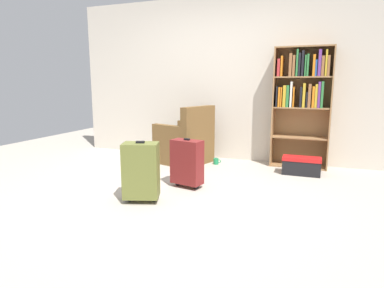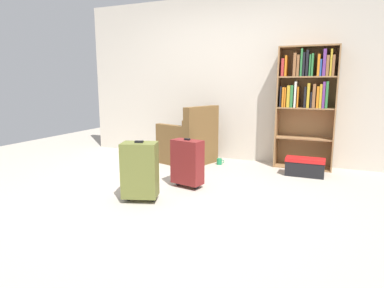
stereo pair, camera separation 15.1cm
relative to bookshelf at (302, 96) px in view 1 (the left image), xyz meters
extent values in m
plane|color=#B2A899|center=(-1.30, -1.76, -1.06)|extent=(8.80, 8.80, 0.00)
cube|color=beige|center=(-1.30, 0.20, 0.24)|extent=(5.03, 0.10, 2.60)
cube|color=olive|center=(-0.40, -0.02, -0.18)|extent=(0.02, 0.29, 1.75)
cube|color=olive|center=(0.39, -0.02, -0.18)|extent=(0.02, 0.29, 1.75)
cube|color=olive|center=(0.00, 0.12, -0.18)|extent=(0.81, 0.02, 1.75)
cube|color=olive|center=(0.00, -0.02, -1.05)|extent=(0.77, 0.27, 0.02)
cube|color=olive|center=(0.00, -0.02, -0.61)|extent=(0.77, 0.27, 0.02)
cube|color=olive|center=(0.00, -0.02, -0.17)|extent=(0.77, 0.27, 0.02)
cube|color=olive|center=(0.00, -0.02, 0.27)|extent=(0.77, 0.27, 0.02)
cube|color=olive|center=(0.00, -0.02, 0.69)|extent=(0.77, 0.27, 0.02)
cube|color=black|center=(-0.35, -0.06, -0.01)|extent=(0.02, 0.18, 0.30)
cube|color=orange|center=(-0.32, -0.03, -0.02)|extent=(0.03, 0.23, 0.28)
cube|color=orange|center=(-0.29, -0.07, -0.02)|extent=(0.02, 0.16, 0.28)
cube|color=gold|center=(-0.24, -0.06, 0.00)|extent=(0.04, 0.18, 0.31)
cube|color=#2D7238|center=(-0.20, -0.06, 0.00)|extent=(0.04, 0.18, 0.31)
cube|color=silver|center=(-0.15, -0.03, 0.02)|extent=(0.03, 0.24, 0.37)
cube|color=orange|center=(-0.11, -0.05, -0.01)|extent=(0.02, 0.20, 0.29)
cube|color=black|center=(-0.01, -0.04, -0.01)|extent=(0.03, 0.22, 0.29)
cube|color=gold|center=(0.03, -0.06, 0.01)|extent=(0.04, 0.18, 0.34)
cube|color=black|center=(0.07, -0.05, -0.05)|extent=(0.02, 0.20, 0.22)
cube|color=brown|center=(0.10, -0.06, 0.01)|extent=(0.04, 0.18, 0.33)
cube|color=orange|center=(0.15, -0.06, -0.01)|extent=(0.03, 0.18, 0.30)
cube|color=gold|center=(0.19, -0.05, 0.00)|extent=(0.03, 0.20, 0.33)
cube|color=#66337F|center=(0.23, -0.05, 0.02)|extent=(0.03, 0.19, 0.36)
cube|color=#2D7238|center=(0.27, -0.05, 0.02)|extent=(0.03, 0.20, 0.37)
cube|color=#B22D2D|center=(-0.34, -0.05, 0.40)|extent=(0.04, 0.20, 0.25)
cube|color=orange|center=(-0.30, -0.06, 0.42)|extent=(0.02, 0.18, 0.29)
cube|color=brown|center=(-0.18, -0.05, 0.44)|extent=(0.04, 0.20, 0.32)
cube|color=brown|center=(-0.13, -0.04, 0.42)|extent=(0.03, 0.22, 0.29)
cube|color=#2D7238|center=(-0.09, -0.04, 0.47)|extent=(0.03, 0.23, 0.37)
cube|color=black|center=(-0.06, -0.04, 0.44)|extent=(0.03, 0.22, 0.32)
cube|color=black|center=(-0.02, -0.05, 0.45)|extent=(0.03, 0.19, 0.35)
cube|color=#2D7238|center=(0.02, -0.04, 0.42)|extent=(0.02, 0.23, 0.29)
cube|color=#2D7238|center=(0.05, -0.06, 0.43)|extent=(0.03, 0.18, 0.30)
cube|color=orange|center=(0.13, -0.05, 0.43)|extent=(0.03, 0.21, 0.30)
cube|color=#264C99|center=(0.17, -0.05, 0.39)|extent=(0.02, 0.21, 0.23)
cube|color=#66337F|center=(0.21, -0.04, 0.46)|extent=(0.04, 0.21, 0.36)
cube|color=brown|center=(0.25, -0.03, 0.42)|extent=(0.04, 0.23, 0.27)
cube|color=gold|center=(0.29, -0.06, 0.46)|extent=(0.03, 0.18, 0.35)
cube|color=brown|center=(0.32, -0.04, 0.42)|extent=(0.03, 0.22, 0.28)
cube|color=brown|center=(-1.73, -0.35, -0.86)|extent=(0.88, 0.88, 0.40)
cube|color=#91724F|center=(-1.73, -0.35, -0.62)|extent=(0.71, 0.66, 0.08)
cube|color=brown|center=(-1.45, -0.44, -0.41)|extent=(0.33, 0.70, 0.50)
cube|color=brown|center=(-1.63, -0.07, -0.55)|extent=(0.70, 0.31, 0.22)
cube|color=brown|center=(-1.82, -0.64, -0.55)|extent=(0.70, 0.31, 0.22)
cylinder|color=#1E7F4C|center=(-1.20, -0.31, -1.01)|extent=(0.08, 0.08, 0.10)
torus|color=#1E7F4C|center=(-1.15, -0.31, -1.01)|extent=(0.06, 0.01, 0.06)
cube|color=black|center=(0.06, -0.46, -0.95)|extent=(0.50, 0.22, 0.22)
cube|color=red|center=(0.06, -0.46, -0.84)|extent=(0.51, 0.23, 0.05)
cube|color=maroon|center=(-1.21, -1.53, -0.74)|extent=(0.40, 0.26, 0.53)
cube|color=black|center=(-1.21, -1.53, -0.47)|extent=(0.07, 0.05, 0.02)
cylinder|color=black|center=(-1.33, -1.51, -1.03)|extent=(0.06, 0.06, 0.05)
cylinder|color=black|center=(-1.08, -1.56, -1.03)|extent=(0.06, 0.06, 0.05)
cube|color=brown|center=(-1.48, -2.16, -0.72)|extent=(0.42, 0.34, 0.58)
cube|color=black|center=(-1.48, -2.16, -0.42)|extent=(0.10, 0.07, 0.02)
cylinder|color=black|center=(-1.60, -2.20, -1.03)|extent=(0.06, 0.06, 0.05)
cylinder|color=black|center=(-1.36, -2.12, -1.03)|extent=(0.06, 0.06, 0.05)
camera|label=1|loc=(0.19, -5.09, 0.18)|focal=30.78mm
camera|label=2|loc=(0.33, -5.04, 0.18)|focal=30.78mm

